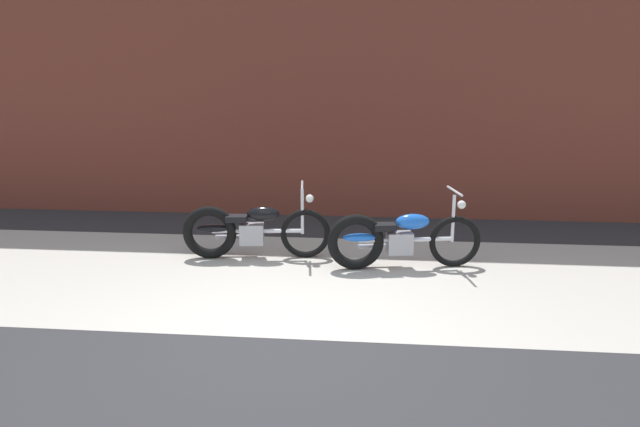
% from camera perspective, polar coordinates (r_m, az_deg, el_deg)
% --- Properties ---
extents(ground_plane, '(80.00, 80.00, 0.00)m').
position_cam_1_polar(ground_plane, '(5.62, -3.88, -12.27)').
color(ground_plane, '#2D2D30').
extents(sidewalk_slab, '(36.00, 3.50, 0.01)m').
position_cam_1_polar(sidewalk_slab, '(7.22, -1.64, -6.24)').
color(sidewalk_slab, '#B2ADA3').
rests_on(sidewalk_slab, ground).
extents(brick_building_wall, '(36.00, 0.50, 5.41)m').
position_cam_1_polar(brick_building_wall, '(10.23, 0.71, 15.01)').
color(brick_building_wall, brown).
rests_on(brick_building_wall, ground).
extents(motorcycle_black, '(2.00, 0.58, 1.03)m').
position_cam_1_polar(motorcycle_black, '(7.88, -7.34, -1.62)').
color(motorcycle_black, black).
rests_on(motorcycle_black, ground).
extents(motorcycle_blue, '(1.99, 0.64, 1.03)m').
position_cam_1_polar(motorcycle_blue, '(7.46, 7.31, -2.48)').
color(motorcycle_blue, black).
rests_on(motorcycle_blue, ground).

